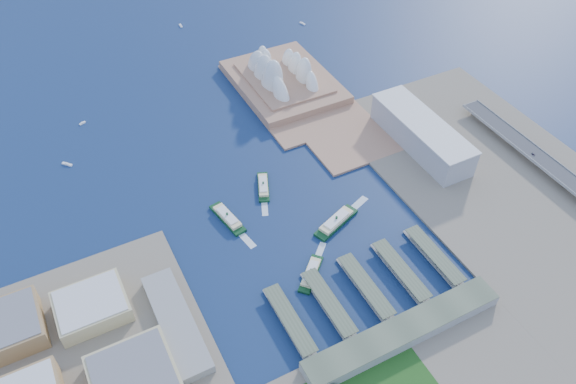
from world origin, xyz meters
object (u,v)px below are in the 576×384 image
opera_house (284,67)px  ferry_b (263,185)px  car_c (533,154)px  ferry_c (311,272)px  ferry_d (336,220)px  ferry_a (227,216)px  toaster_building (421,134)px

opera_house → ferry_b: opera_house is taller
car_c → opera_house: bearing=-56.5°
ferry_c → ferry_d: bearing=-94.3°
ferry_d → car_c: (262.23, -23.11, 9.92)m
ferry_b → ferry_d: 99.76m
opera_house → ferry_a: size_ratio=3.28×
toaster_building → car_c: size_ratio=30.91×
toaster_building → car_c: toaster_building is taller
ferry_c → ferry_a: bearing=-21.5°
toaster_building → ferry_d: toaster_building is taller
ferry_b → car_c: car_c is taller
ferry_b → ferry_a: bearing=-131.5°
toaster_building → car_c: bearing=-41.4°
opera_house → ferry_b: bearing=-123.6°
toaster_building → ferry_a: (-264.72, -5.14, -15.31)m
ferry_a → opera_house: bearing=39.4°
ferry_d → car_c: bearing=-116.1°
ferry_a → ferry_b: size_ratio=1.12×
toaster_building → ferry_c: 248.29m
ferry_b → ferry_d: size_ratio=0.82×
ferry_a → car_c: size_ratio=10.94×
opera_house → ferry_c: (-129.85, -314.30, -27.37)m
ferry_b → car_c: 328.42m
opera_house → ferry_d: 276.43m
toaster_building → opera_house: bearing=114.2°
toaster_building → car_c: 134.65m
opera_house → ferry_b: (-117.77, -177.57, -27.37)m
opera_house → ferry_b: size_ratio=3.68×
ferry_b → toaster_building: bearing=16.6°
ferry_b → car_c: bearing=2.9°
toaster_building → ferry_d: bearing=-157.8°
ferry_a → ferry_d: ferry_d is taller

